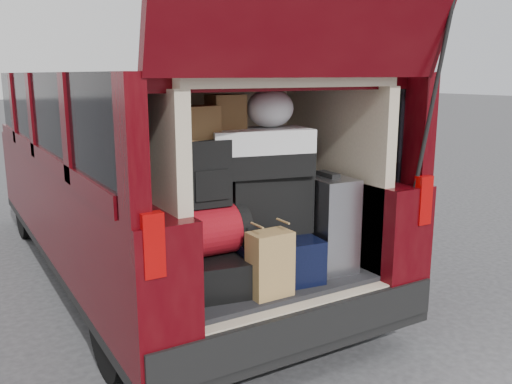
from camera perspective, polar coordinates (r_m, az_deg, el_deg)
ground at (r=3.52m, az=1.81°, el=-17.88°), size 80.00×80.00×0.00m
minivan at (r=4.78m, az=-10.19°, el=1.80°), size 1.90×5.35×2.77m
load_floor at (r=3.60m, az=-0.58°, el=-12.20°), size 1.24×1.05×0.55m
black_hardshell at (r=3.18m, az=-4.87°, el=-8.32°), size 0.45×0.56×0.20m
navy_hardshell at (r=3.36m, az=1.24°, el=-6.54°), size 0.56×0.66×0.26m
silver_roller at (r=3.47m, az=7.45°, el=-3.22°), size 0.27×0.41×0.59m
kraft_bag at (r=3.04m, az=1.48°, el=-7.57°), size 0.24×0.16×0.37m
red_duffel at (r=3.10m, az=-5.09°, el=-4.06°), size 0.45×0.29×0.29m
black_soft_case at (r=3.33m, az=1.08°, el=-1.11°), size 0.55×0.38×0.37m
backpack at (r=3.04m, az=-5.36°, el=2.01°), size 0.27×0.17×0.37m
twotone_duffel at (r=3.22m, az=0.24°, el=4.24°), size 0.66×0.43×0.27m
grocery_sack_lower at (r=3.04m, az=-6.13°, el=7.30°), size 0.23×0.20×0.18m
grocery_sack_upper at (r=3.20m, az=-3.20°, el=8.44°), size 0.20×0.17×0.20m
plastic_bag_center at (r=3.27m, az=1.49°, el=8.79°), size 0.33×0.31×0.23m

